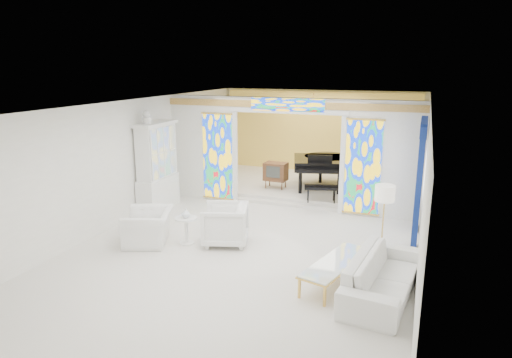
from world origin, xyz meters
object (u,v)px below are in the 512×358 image
at_px(armchair_left, 148,227).
at_px(coffee_table, 336,263).
at_px(sofa, 383,276).
at_px(armchair_right, 225,224).
at_px(grand_piano, 323,163).
at_px(tv_console, 276,172).
at_px(china_cabinet, 157,167).

bearing_deg(armchair_left, coffee_table, 61.32).
xyz_separation_m(armchair_left, sofa, (5.07, -0.64, -0.01)).
xyz_separation_m(armchair_right, sofa, (3.46, -1.19, -0.09)).
relative_size(grand_piano, tv_console, 3.94).
distance_m(china_cabinet, sofa, 6.83).
bearing_deg(armchair_left, armchair_right, 86.42).
xyz_separation_m(sofa, grand_piano, (-2.35, 6.04, 0.58)).
relative_size(armchair_left, tv_console, 1.44).
bearing_deg(grand_piano, armchair_right, -118.68).
distance_m(armchair_left, armchair_right, 1.70).
bearing_deg(grand_piano, china_cabinet, -155.73).
relative_size(china_cabinet, tv_console, 3.47).
xyz_separation_m(sofa, coffee_table, (-0.83, 0.17, 0.03)).
xyz_separation_m(china_cabinet, armchair_left, (1.10, -2.19, -0.80)).
bearing_deg(armchair_right, coffee_table, 51.72).
bearing_deg(tv_console, china_cabinet, -131.27).
bearing_deg(china_cabinet, armchair_left, -63.30).
bearing_deg(tv_console, sofa, -52.85).
relative_size(armchair_right, grand_piano, 0.32).
bearing_deg(tv_console, armchair_right, -84.28).
height_order(armchair_right, sofa, armchair_right).
distance_m(china_cabinet, armchair_right, 3.25).
distance_m(china_cabinet, tv_console, 3.62).
relative_size(armchair_right, tv_console, 1.24).
bearing_deg(tv_console, grand_piano, 28.99).
height_order(armchair_right, coffee_table, armchair_right).
xyz_separation_m(armchair_left, armchair_right, (1.61, 0.54, 0.08)).
bearing_deg(sofa, armchair_right, 77.88).
xyz_separation_m(armchair_right, grand_piano, (1.11, 4.85, 0.49)).
bearing_deg(china_cabinet, sofa, -24.64).
bearing_deg(china_cabinet, coffee_table, -26.49).
xyz_separation_m(armchair_left, tv_console, (1.41, 4.76, 0.32)).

